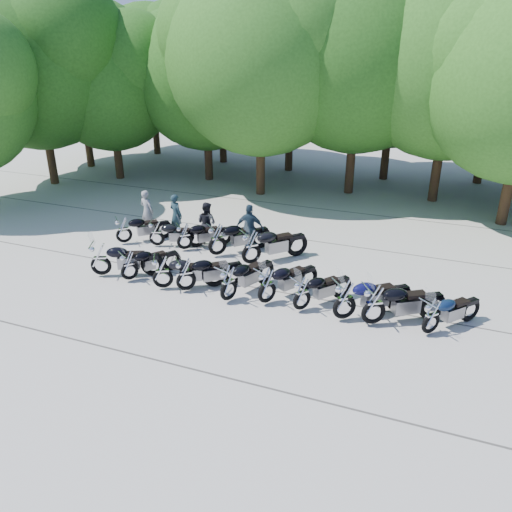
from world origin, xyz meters
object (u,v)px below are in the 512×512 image
(motorcycle_12, at_px, (185,236))
(rider_2, at_px, (250,228))
(rider_1, at_px, (207,223))
(motorcycle_2, at_px, (162,271))
(motorcycle_1, at_px, (129,265))
(motorcycle_6, at_px, (302,293))
(motorcycle_4, at_px, (228,282))
(motorcycle_0, at_px, (100,258))
(motorcycle_3, at_px, (186,274))
(motorcycle_11, at_px, (157,233))
(rider_3, at_px, (176,215))
(rider_0, at_px, (147,211))
(motorcycle_14, at_px, (251,246))
(motorcycle_5, at_px, (267,285))
(motorcycle_10, at_px, (124,229))
(motorcycle_8, at_px, (374,304))
(motorcycle_13, at_px, (217,239))
(motorcycle_7, at_px, (345,299))
(motorcycle_9, at_px, (432,315))

(motorcycle_12, height_order, rider_2, rider_2)
(rider_1, bearing_deg, motorcycle_2, 106.84)
(motorcycle_1, distance_m, motorcycle_6, 5.75)
(motorcycle_1, xyz_separation_m, motorcycle_4, (3.55, -0.09, 0.06))
(motorcycle_0, relative_size, rider_1, 1.44)
(motorcycle_1, distance_m, motorcycle_12, 2.92)
(motorcycle_3, distance_m, motorcycle_11, 3.96)
(motorcycle_0, relative_size, motorcycle_12, 1.12)
(motorcycle_2, height_order, rider_1, rider_1)
(rider_3, bearing_deg, rider_0, 21.91)
(motorcycle_2, xyz_separation_m, rider_1, (-0.45, 3.99, 0.19))
(motorcycle_14, bearing_deg, rider_1, 13.48)
(motorcycle_12, height_order, rider_3, rider_3)
(motorcycle_3, relative_size, motorcycle_5, 0.97)
(motorcycle_5, xyz_separation_m, motorcycle_10, (-6.71, 2.44, -0.04))
(motorcycle_8, height_order, motorcycle_14, motorcycle_14)
(motorcycle_14, relative_size, rider_1, 1.56)
(motorcycle_12, relative_size, rider_0, 1.22)
(motorcycle_5, bearing_deg, motorcycle_0, 33.65)
(motorcycle_13, height_order, motorcycle_14, motorcycle_14)
(motorcycle_3, height_order, motorcycle_10, motorcycle_3)
(motorcycle_2, relative_size, motorcycle_6, 1.06)
(motorcycle_4, relative_size, rider_3, 1.36)
(rider_3, bearing_deg, motorcycle_10, 68.77)
(motorcycle_6, xyz_separation_m, rider_3, (-6.41, 4.05, 0.25))
(motorcycle_2, xyz_separation_m, motorcycle_4, (2.24, 0.03, 0.02))
(motorcycle_8, relative_size, motorcycle_10, 1.14)
(motorcycle_4, height_order, rider_0, rider_0)
(motorcycle_14, bearing_deg, motorcycle_11, 38.76)
(motorcycle_6, bearing_deg, motorcycle_14, -7.20)
(motorcycle_6, height_order, motorcycle_14, motorcycle_14)
(motorcycle_3, relative_size, motorcycle_14, 0.87)
(motorcycle_11, relative_size, motorcycle_14, 0.80)
(motorcycle_6, bearing_deg, motorcycle_7, -147.02)
(motorcycle_3, xyz_separation_m, motorcycle_8, (5.72, 0.09, 0.07))
(motorcycle_13, relative_size, rider_0, 1.42)
(motorcycle_4, xyz_separation_m, motorcycle_9, (5.73, 0.29, -0.06))
(motorcycle_11, bearing_deg, motorcycle_14, -114.08)
(motorcycle_0, xyz_separation_m, motorcycle_8, (8.85, 0.17, 0.03))
(motorcycle_3, bearing_deg, motorcycle_11, 1.80)
(motorcycle_4, bearing_deg, motorcycle_14, -61.51)
(motorcycle_13, bearing_deg, motorcycle_0, 86.82)
(motorcycle_6, relative_size, motorcycle_10, 0.98)
(motorcycle_7, height_order, rider_0, rider_0)
(motorcycle_3, bearing_deg, motorcycle_6, -130.59)
(motorcycle_10, distance_m, motorcycle_11, 1.34)
(motorcycle_12, bearing_deg, motorcycle_10, 52.70)
(motorcycle_10, relative_size, motorcycle_14, 0.84)
(motorcycle_1, height_order, motorcycle_5, motorcycle_5)
(motorcycle_2, xyz_separation_m, motorcycle_7, (5.68, 0.20, 0.06))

